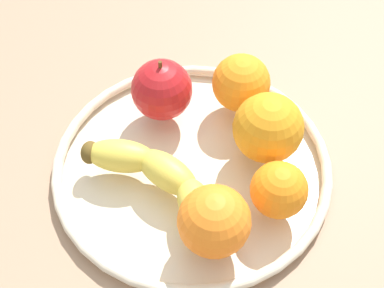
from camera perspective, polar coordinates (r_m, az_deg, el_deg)
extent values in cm
cube|color=#99765B|center=(64.22, 0.00, -3.77)|extent=(150.47, 150.47, 4.00)
cylinder|color=beige|center=(62.35, 0.00, -2.57)|extent=(30.75, 30.75, 0.60)
torus|color=beige|center=(61.62, 0.00, -2.08)|extent=(32.03, 32.03, 1.20)
ellipsoid|color=gold|center=(55.36, 0.65, -6.88)|extent=(8.09, 8.23, 3.71)
ellipsoid|color=gold|center=(57.93, -2.67, -3.04)|extent=(8.55, 5.69, 3.71)
ellipsoid|color=gold|center=(59.71, -7.57, -1.27)|extent=(8.53, 5.59, 3.71)
ellipsoid|color=brown|center=(60.56, -10.81, -0.89)|extent=(2.60, 3.02, 2.59)
sphere|color=#B3181C|center=(63.43, -3.23, 5.78)|extent=(7.29, 7.29, 7.29)
cylinder|color=#593819|center=(60.74, -3.40, 8.31)|extent=(0.44, 0.44, 1.20)
sphere|color=orange|center=(59.56, 8.09, 1.70)|extent=(7.92, 7.92, 7.92)
sphere|color=orange|center=(52.56, 2.37, -8.20)|extent=(7.30, 7.30, 7.30)
sphere|color=orange|center=(55.91, 9.24, -4.84)|extent=(6.04, 6.04, 6.04)
sphere|color=orange|center=(64.58, 5.25, 6.48)|extent=(7.01, 7.01, 7.01)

